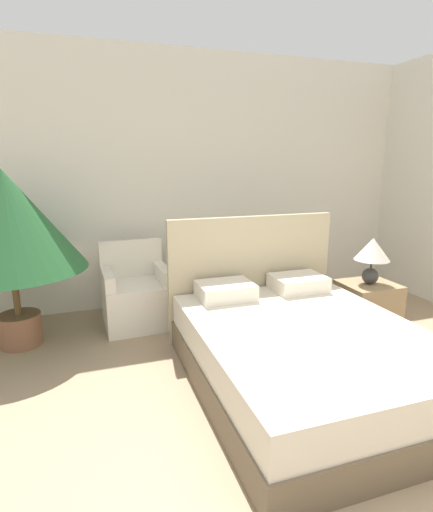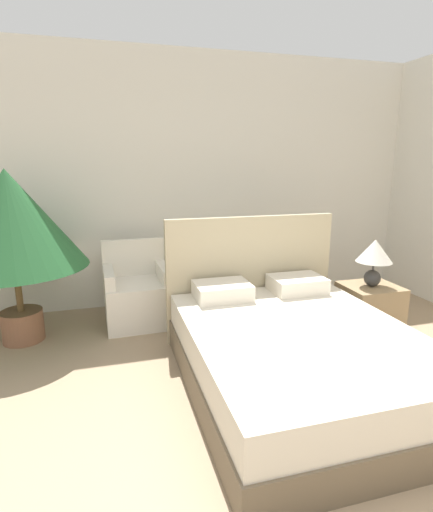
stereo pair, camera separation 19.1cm
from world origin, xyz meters
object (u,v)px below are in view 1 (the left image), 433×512
(armchair_near_window_left, at_px, (137,299))
(potted_palm, at_px, (7,224))
(nightstand, at_px, (367,306))
(bed, at_px, (300,349))
(side_table, at_px, (186,299))
(table_lamp, at_px, (372,253))
(armchair_near_window_right, at_px, (230,289))

(armchair_near_window_left, height_order, potted_palm, potted_palm)
(armchair_near_window_left, height_order, nightstand, armchair_near_window_left)
(bed, xyz_separation_m, nightstand, (1.16, 0.67, -0.03))
(nightstand, bearing_deg, side_table, 153.78)
(table_lamp, xyz_separation_m, side_table, (-1.68, 0.84, -0.58))
(potted_palm, distance_m, nightstand, 3.51)
(armchair_near_window_left, xyz_separation_m, armchair_near_window_right, (1.04, -0.00, 0.00))
(armchair_near_window_right, relative_size, side_table, 1.87)
(nightstand, height_order, table_lamp, table_lamp)
(armchair_near_window_left, xyz_separation_m, side_table, (0.52, -0.05, -0.05))
(armchair_near_window_right, bearing_deg, bed, -97.05)
(potted_palm, height_order, nightstand, potted_palm)
(potted_palm, xyz_separation_m, nightstand, (3.31, -0.74, -0.90))
(side_table, bearing_deg, bed, -70.84)
(bed, height_order, potted_palm, potted_palm)
(bed, distance_m, armchair_near_window_right, 1.55)
(side_table, bearing_deg, nightstand, -26.22)
(nightstand, xyz_separation_m, side_table, (-1.68, 0.83, -0.02))
(potted_palm, distance_m, table_lamp, 3.41)
(armchair_near_window_right, height_order, side_table, armchair_near_window_right)
(nightstand, bearing_deg, table_lamp, -114.31)
(armchair_near_window_right, distance_m, table_lamp, 1.55)
(bed, bearing_deg, potted_palm, 146.72)
(bed, bearing_deg, armchair_near_window_right, 90.05)
(bed, height_order, table_lamp, bed)
(armchair_near_window_right, xyz_separation_m, side_table, (-0.52, -0.05, -0.05))
(armchair_near_window_left, bearing_deg, armchair_near_window_right, -1.87)
(side_table, bearing_deg, potted_palm, -176.87)
(armchair_near_window_right, bearing_deg, potted_palm, 176.54)
(table_lamp, bearing_deg, side_table, 153.47)
(armchair_near_window_right, relative_size, nightstand, 1.64)
(potted_palm, bearing_deg, table_lamp, -12.75)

